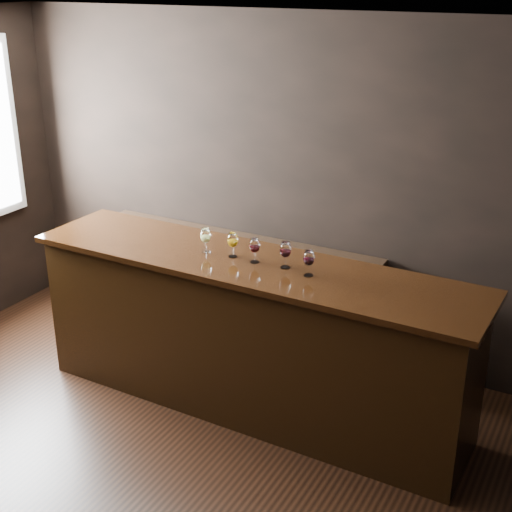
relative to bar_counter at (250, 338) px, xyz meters
The scene contains 10 objects.
ground 1.36m from the bar_counter, 108.55° to the right, with size 5.00×5.00×0.00m, color black.
room_shell 1.75m from the bar_counter, 120.64° to the right, with size 5.02×4.52×2.81m.
bar_counter is the anchor object (origin of this frame).
bar_top 0.59m from the bar_counter, behind, with size 3.35×0.78×0.04m, color black.
back_bar_shelf 1.08m from the bar_counter, 126.60° to the left, with size 2.61×0.40×0.94m, color black.
glass_white 0.82m from the bar_counter, behind, with size 0.08×0.08×0.18m.
glass_amber 0.75m from the bar_counter, behind, with size 0.08×0.08×0.18m.
glass_red_a 0.73m from the bar_counter, ahead, with size 0.08×0.08×0.18m.
glass_red_b 0.79m from the bar_counter, ahead, with size 0.08×0.08×0.19m.
glass_red_c 0.87m from the bar_counter, ahead, with size 0.08×0.08×0.18m.
Camera 1 is at (2.62, -2.86, 3.09)m, focal length 50.00 mm.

